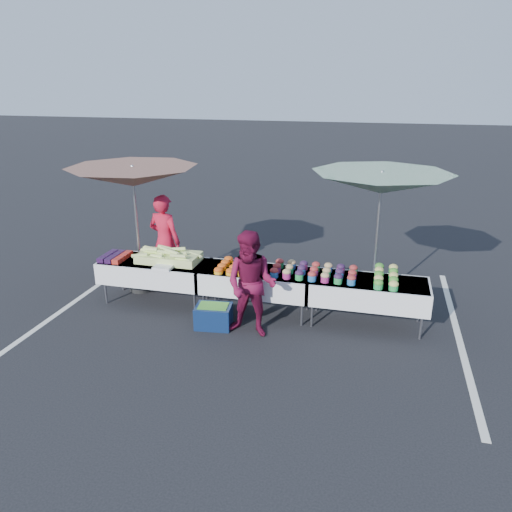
% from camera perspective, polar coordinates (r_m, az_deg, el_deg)
% --- Properties ---
extents(ground, '(80.00, 80.00, 0.00)m').
position_cam_1_polar(ground, '(8.44, 0.00, -6.41)').
color(ground, black).
extents(stripe_left, '(0.10, 5.00, 0.00)m').
position_cam_1_polar(stripe_left, '(9.67, -18.76, -4.01)').
color(stripe_left, silver).
rests_on(stripe_left, ground).
extents(stripe_right, '(0.10, 5.00, 0.00)m').
position_cam_1_polar(stripe_right, '(8.34, 22.07, -8.30)').
color(stripe_right, silver).
rests_on(stripe_right, ground).
extents(table_left, '(1.86, 0.81, 0.75)m').
position_cam_1_polar(table_left, '(8.79, -11.45, -1.59)').
color(table_left, white).
rests_on(table_left, ground).
extents(table_center, '(1.86, 0.81, 0.75)m').
position_cam_1_polar(table_center, '(8.21, 0.00, -2.74)').
color(table_center, white).
rests_on(table_center, ground).
extents(table_right, '(1.86, 0.81, 0.75)m').
position_cam_1_polar(table_right, '(7.99, 12.64, -3.88)').
color(table_right, white).
rests_on(table_right, ground).
extents(berry_punnets, '(0.40, 0.54, 0.08)m').
position_cam_1_polar(berry_punnets, '(8.99, -15.79, -0.07)').
color(berry_punnets, black).
rests_on(berry_punnets, table_left).
extents(corn_pile, '(1.16, 0.57, 0.26)m').
position_cam_1_polar(corn_pile, '(8.64, -10.01, -0.07)').
color(corn_pile, '#BBDE72').
rests_on(corn_pile, table_left).
extents(plastic_bags, '(0.30, 0.25, 0.05)m').
position_cam_1_polar(plastic_bags, '(8.35, -10.55, -1.28)').
color(plastic_bags, white).
rests_on(plastic_bags, table_left).
extents(carrot_bowls, '(0.55, 0.69, 0.11)m').
position_cam_1_polar(carrot_bowls, '(8.21, -2.39, -1.14)').
color(carrot_bowls, orange).
rests_on(carrot_bowls, table_center).
extents(potato_cups, '(1.34, 0.58, 0.16)m').
position_cam_1_polar(potato_cups, '(7.95, 6.65, -1.71)').
color(potato_cups, '#2363A4').
rests_on(potato_cups, table_right).
extents(bean_baskets, '(0.36, 0.86, 0.15)m').
position_cam_1_polar(bean_baskets, '(7.98, 14.65, -2.23)').
color(bean_baskets, green).
rests_on(bean_baskets, table_right).
extents(vendor, '(0.71, 0.55, 1.75)m').
position_cam_1_polar(vendor, '(9.36, -10.37, 1.68)').
color(vendor, red).
rests_on(vendor, ground).
extents(customer, '(0.84, 0.68, 1.63)m').
position_cam_1_polar(customer, '(7.42, -0.54, -3.29)').
color(customer, maroon).
rests_on(customer, ground).
extents(umbrella_left, '(2.79, 2.79, 2.32)m').
position_cam_1_polar(umbrella_left, '(8.95, -13.90, 8.71)').
color(umbrella_left, black).
rests_on(umbrella_left, ground).
extents(umbrella_right, '(2.40, 2.40, 2.33)m').
position_cam_1_polar(umbrella_right, '(8.31, 14.14, 7.99)').
color(umbrella_right, black).
rests_on(umbrella_right, ground).
extents(storage_bin, '(0.60, 0.47, 0.36)m').
position_cam_1_polar(storage_bin, '(7.92, -4.87, -6.80)').
color(storage_bin, '#0E2147').
rests_on(storage_bin, ground).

